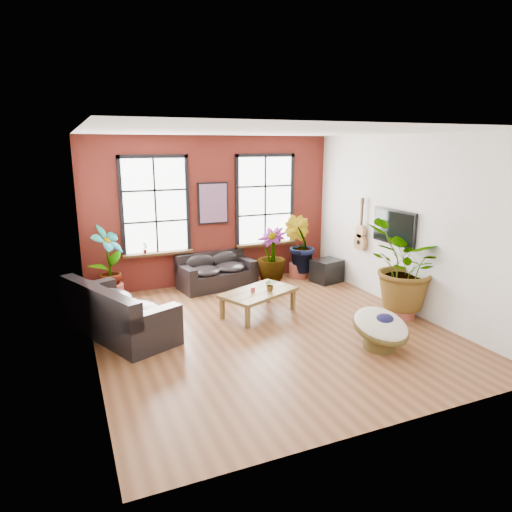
{
  "coord_description": "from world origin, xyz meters",
  "views": [
    {
      "loc": [
        -3.26,
        -7.07,
        3.28
      ],
      "look_at": [
        0.0,
        0.6,
        1.25
      ],
      "focal_mm": 32.0,
      "sensor_mm": 36.0,
      "label": 1
    }
  ],
  "objects_px": {
    "sofa_back": "(216,272)",
    "sofa_left": "(116,312)",
    "coffee_table": "(258,294)",
    "papasan_chair": "(381,328)"
  },
  "relations": [
    {
      "from": "papasan_chair",
      "to": "sofa_back",
      "type": "bearing_deg",
      "value": 95.66
    },
    {
      "from": "coffee_table",
      "to": "sofa_left",
      "type": "bearing_deg",
      "value": 154.92
    },
    {
      "from": "sofa_back",
      "to": "sofa_left",
      "type": "xyz_separation_m",
      "value": [
        -2.49,
        -2.01,
        0.06
      ]
    },
    {
      "from": "coffee_table",
      "to": "sofa_back",
      "type": "bearing_deg",
      "value": 72.15
    },
    {
      "from": "sofa_back",
      "to": "coffee_table",
      "type": "height_order",
      "value": "sofa_back"
    },
    {
      "from": "coffee_table",
      "to": "papasan_chair",
      "type": "relative_size",
      "value": 1.52
    },
    {
      "from": "coffee_table",
      "to": "papasan_chair",
      "type": "bearing_deg",
      "value": -84.86
    },
    {
      "from": "sofa_left",
      "to": "papasan_chair",
      "type": "xyz_separation_m",
      "value": [
        3.94,
        -2.29,
        -0.06
      ]
    },
    {
      "from": "sofa_left",
      "to": "papasan_chair",
      "type": "relative_size",
      "value": 2.28
    },
    {
      "from": "sofa_back",
      "to": "coffee_table",
      "type": "distance_m",
      "value": 2.08
    }
  ]
}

